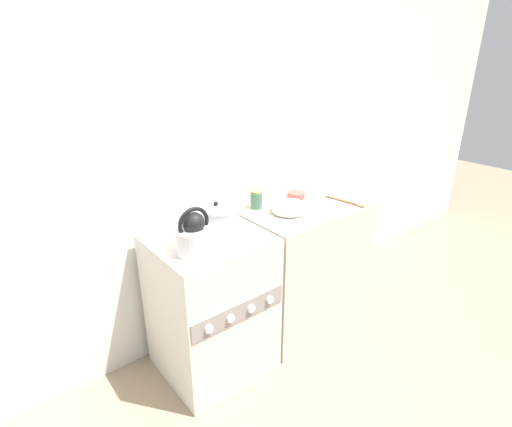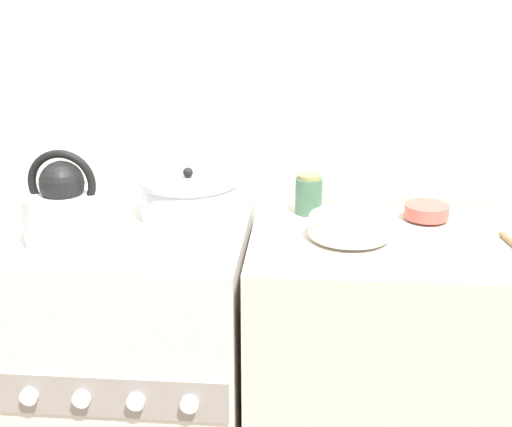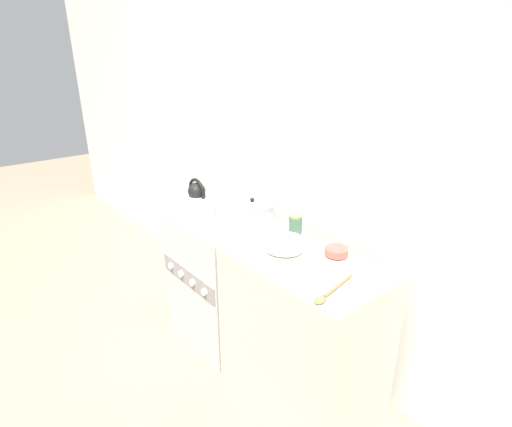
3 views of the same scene
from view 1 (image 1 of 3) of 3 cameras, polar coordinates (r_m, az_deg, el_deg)
The scene contains 10 objects.
ground_plane at distance 2.50m, azimuth -2.15°, elevation -23.80°, with size 12.00×12.00×0.00m, color gray.
wall_back at distance 2.33m, azimuth -11.95°, elevation 8.18°, with size 7.00×0.06×2.50m.
stove at distance 2.40m, azimuth -6.38°, elevation -12.74°, with size 0.61×0.58×0.86m.
counter at distance 2.77m, azimuth 6.70°, elevation -7.39°, with size 0.82×0.52×0.87m.
kettle at distance 2.00m, azimuth -8.71°, elevation -3.15°, with size 0.25×0.20×0.24m.
cooking_pot at distance 2.31m, azimuth -5.71°, elevation -0.19°, with size 0.27×0.27×0.14m.
enamel_bowl at distance 2.47m, azimuth 4.69°, elevation 0.83°, with size 0.21×0.21×0.06m.
small_ceramic_bowl at distance 2.71m, azimuth 5.75°, elevation 2.67°, with size 0.12×0.12×0.04m.
storage_jar at distance 2.52m, azimuth 0.05°, elevation 1.96°, with size 0.07×0.07×0.11m.
wooden_spoon at distance 2.69m, azimuth 13.13°, elevation 1.58°, with size 0.08×0.30×0.02m.
Camera 1 is at (-1.01, -1.40, 1.81)m, focal length 28.00 mm.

